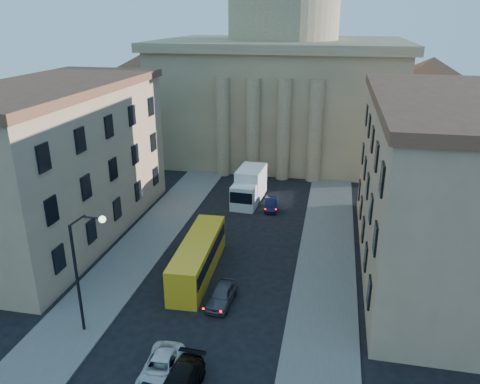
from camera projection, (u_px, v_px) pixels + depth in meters
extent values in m
cube|color=#5D5B55|center=(131.00, 259.00, 41.47)|extent=(5.00, 60.00, 0.15)
cube|color=#5D5B55|center=(325.00, 279.00, 38.28)|extent=(5.00, 60.00, 0.15)
cube|color=#857152|center=(281.00, 101.00, 71.87)|extent=(34.00, 26.00, 16.00)
cube|color=#857152|center=(283.00, 44.00, 68.89)|extent=(35.50, 27.50, 1.20)
cylinder|color=#857152|center=(283.00, 18.00, 67.62)|extent=(16.00, 16.00, 8.00)
cube|color=#857152|center=(148.00, 114.00, 74.88)|extent=(13.00, 13.00, 11.00)
cone|color=brown|center=(145.00, 66.00, 72.22)|extent=(26.02, 26.02, 4.00)
cube|color=#857152|center=(424.00, 126.00, 66.98)|extent=(13.00, 13.00, 11.00)
cone|color=brown|center=(432.00, 72.00, 64.32)|extent=(26.02, 26.02, 4.00)
cylinder|color=#857152|center=(223.00, 127.00, 61.44)|extent=(1.80, 1.80, 13.00)
cylinder|color=#857152|center=(253.00, 129.00, 60.69)|extent=(1.80, 1.80, 13.00)
cylinder|color=#857152|center=(284.00, 130.00, 59.94)|extent=(1.80, 1.80, 13.00)
cylinder|color=#857152|center=(315.00, 132.00, 59.18)|extent=(1.80, 1.80, 13.00)
cube|color=tan|center=(59.00, 165.00, 44.28)|extent=(11.00, 26.00, 14.00)
cube|color=brown|center=(47.00, 87.00, 41.69)|extent=(11.60, 26.60, 0.80)
cube|color=tan|center=(438.00, 191.00, 37.89)|extent=(11.00, 26.00, 14.00)
cube|color=brown|center=(453.00, 100.00, 35.30)|extent=(11.60, 26.60, 0.80)
cylinder|color=black|center=(77.00, 280.00, 30.74)|extent=(0.20, 0.20, 8.00)
cylinder|color=black|center=(77.00, 221.00, 29.09)|extent=(1.30, 0.12, 0.96)
cylinder|color=black|center=(91.00, 218.00, 28.80)|extent=(1.30, 0.12, 0.12)
sphere|color=white|center=(102.00, 219.00, 28.67)|extent=(0.44, 0.44, 0.44)
imported|color=silver|center=(160.00, 368.00, 27.91)|extent=(2.26, 4.54, 1.24)
imported|color=#45454A|center=(222.00, 295.00, 35.04)|extent=(1.85, 4.16, 1.39)
imported|color=black|center=(271.00, 204.00, 52.13)|extent=(1.76, 3.88, 1.23)
cube|color=gold|center=(198.00, 257.00, 38.77)|extent=(2.86, 10.79, 3.02)
cube|color=black|center=(198.00, 252.00, 38.60)|extent=(2.89, 10.21, 1.07)
cylinder|color=black|center=(174.00, 293.00, 35.69)|extent=(0.33, 0.98, 0.97)
cylinder|color=black|center=(199.00, 295.00, 35.39)|extent=(0.33, 0.98, 0.97)
cylinder|color=black|center=(199.00, 246.00, 42.87)|extent=(0.33, 0.98, 0.97)
cylinder|color=black|center=(219.00, 248.00, 42.57)|extent=(0.33, 0.98, 0.97)
cube|color=silver|center=(244.00, 197.00, 52.06)|extent=(2.82, 2.92, 2.76)
cube|color=black|center=(241.00, 198.00, 50.74)|extent=(2.53, 0.30, 1.26)
cube|color=silver|center=(251.00, 182.00, 54.63)|extent=(3.06, 4.99, 3.56)
cylinder|color=black|center=(233.00, 204.00, 52.23)|extent=(0.39, 1.05, 1.03)
cylinder|color=black|center=(253.00, 206.00, 51.66)|extent=(0.39, 1.05, 1.03)
cylinder|color=black|center=(244.00, 190.00, 56.37)|extent=(0.39, 1.05, 1.03)
cylinder|color=black|center=(262.00, 192.00, 55.81)|extent=(0.39, 1.05, 1.03)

